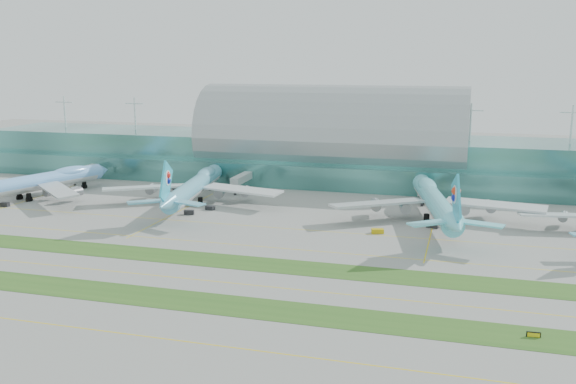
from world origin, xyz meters
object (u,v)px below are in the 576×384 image
(airliner_a, at_px, (33,182))
(airliner_c, at_px, (435,200))
(terminal, at_px, (332,149))
(taxiway_sign_east, at_px, (534,335))
(airliner_b, at_px, (195,185))

(airliner_a, xyz_separation_m, airliner_c, (155.46, 7.13, 0.34))
(airliner_a, bearing_deg, terminal, 52.50)
(airliner_c, bearing_deg, taxiway_sign_east, -87.04)
(airliner_b, height_order, taxiway_sign_east, airliner_b)
(terminal, height_order, airliner_a, terminal)
(terminal, bearing_deg, airliner_b, -123.73)
(airliner_c, distance_m, taxiway_sign_east, 95.42)
(airliner_b, xyz_separation_m, taxiway_sign_east, (115.01, -95.01, -6.22))
(airliner_c, height_order, taxiway_sign_east, airliner_c)
(terminal, bearing_deg, taxiway_sign_east, -64.60)
(airliner_a, xyz_separation_m, taxiway_sign_east, (180.04, -84.85, -6.11))
(terminal, relative_size, airliner_a, 4.44)
(taxiway_sign_east, bearing_deg, airliner_a, 152.58)
(terminal, distance_m, taxiway_sign_east, 173.42)
(airliner_a, relative_size, taxiway_sign_east, 27.55)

